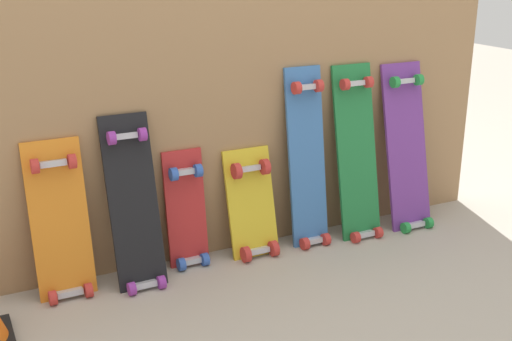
{
  "coord_description": "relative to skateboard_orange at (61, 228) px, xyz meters",
  "views": [
    {
      "loc": [
        -1.21,
        -2.5,
        1.32
      ],
      "look_at": [
        0.0,
        -0.07,
        0.4
      ],
      "focal_mm": 46.25,
      "sensor_mm": 36.0,
      "label": 1
    }
  ],
  "objects": [
    {
      "name": "skateboard_yellow",
      "position": [
        0.83,
        -0.01,
        -0.07
      ],
      "size": [
        0.22,
        0.2,
        0.54
      ],
      "color": "gold",
      "rests_on": "ground"
    },
    {
      "name": "ground_plane",
      "position": [
        0.84,
        0.03,
        -0.28
      ],
      "size": [
        12.0,
        12.0,
        0.0
      ],
      "primitive_type": "plane",
      "color": "#A89E8E"
    },
    {
      "name": "skateboard_purple",
      "position": [
        1.67,
        -0.03,
        0.09
      ],
      "size": [
        0.23,
        0.25,
        0.87
      ],
      "color": "#6B338C",
      "rests_on": "ground"
    },
    {
      "name": "skateboard_red",
      "position": [
        0.53,
        0.03,
        -0.06
      ],
      "size": [
        0.18,
        0.14,
        0.58
      ],
      "color": "#B22626",
      "rests_on": "ground"
    },
    {
      "name": "skateboard_black",
      "position": [
        0.29,
        -0.03,
        0.03
      ],
      "size": [
        0.2,
        0.25,
        0.77
      ],
      "color": "black",
      "rests_on": "ground"
    },
    {
      "name": "skateboard_blue",
      "position": [
        1.12,
        -0.0,
        0.1
      ],
      "size": [
        0.18,
        0.2,
        0.89
      ],
      "color": "#386BAD",
      "rests_on": "ground"
    },
    {
      "name": "plywood_wall_panel",
      "position": [
        0.84,
        0.1,
        0.45
      ],
      "size": [
        2.61,
        0.04,
        1.47
      ],
      "primitive_type": "cube",
      "color": "#99724C",
      "rests_on": "ground"
    },
    {
      "name": "skateboard_green",
      "position": [
        1.38,
        -0.02,
        0.09
      ],
      "size": [
        0.21,
        0.24,
        0.88
      ],
      "color": "#1E7238",
      "rests_on": "ground"
    },
    {
      "name": "skateboard_orange",
      "position": [
        0.0,
        0.0,
        0.0
      ],
      "size": [
        0.22,
        0.19,
        0.69
      ],
      "color": "orange",
      "rests_on": "ground"
    }
  ]
}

